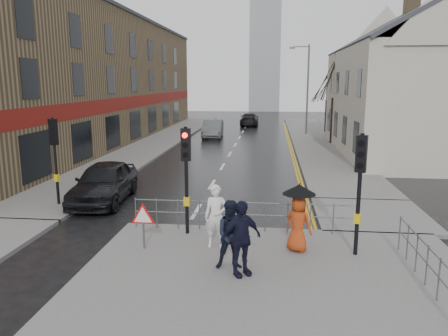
% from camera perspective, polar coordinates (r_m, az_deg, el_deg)
% --- Properties ---
extents(ground, '(120.00, 120.00, 0.00)m').
position_cam_1_polar(ground, '(14.00, -5.77, -9.24)').
color(ground, black).
rests_on(ground, ground).
extents(near_pavement, '(10.00, 9.00, 0.14)m').
position_cam_1_polar(near_pavement, '(10.49, 6.92, -16.17)').
color(near_pavement, '#605E5B').
rests_on(near_pavement, ground).
extents(left_pavement, '(4.00, 44.00, 0.14)m').
position_cam_1_polar(left_pavement, '(37.32, -8.28, 3.71)').
color(left_pavement, '#605E5B').
rests_on(left_pavement, ground).
extents(right_pavement, '(4.00, 40.00, 0.14)m').
position_cam_1_polar(right_pavement, '(38.31, 11.74, 3.79)').
color(right_pavement, '#605E5B').
rests_on(right_pavement, ground).
extents(pavement_bridge_right, '(4.00, 4.20, 0.14)m').
position_cam_1_polar(pavement_bridge_right, '(16.95, 18.67, -5.88)').
color(pavement_bridge_right, '#605E5B').
rests_on(pavement_bridge_right, ground).
extents(building_left_terrace, '(8.00, 42.00, 10.00)m').
position_cam_1_polar(building_left_terrace, '(37.83, -17.13, 10.93)').
color(building_left_terrace, '#7A6446').
rests_on(building_left_terrace, ground).
extents(building_right_cream, '(9.00, 16.40, 10.10)m').
position_cam_1_polar(building_right_cream, '(32.17, 23.23, 10.17)').
color(building_right_cream, beige).
rests_on(building_right_cream, ground).
extents(church_tower, '(5.00, 5.00, 18.00)m').
position_cam_1_polar(church_tower, '(74.94, 5.38, 14.35)').
color(church_tower, '#95989D').
rests_on(church_tower, ground).
extents(traffic_signal_near_left, '(0.28, 0.27, 3.40)m').
position_cam_1_polar(traffic_signal_near_left, '(13.49, -4.97, 0.83)').
color(traffic_signal_near_left, black).
rests_on(traffic_signal_near_left, near_pavement).
extents(traffic_signal_near_right, '(0.34, 0.33, 3.40)m').
position_cam_1_polar(traffic_signal_near_right, '(12.30, 17.36, -0.66)').
color(traffic_signal_near_right, black).
rests_on(traffic_signal_near_right, near_pavement).
extents(traffic_signal_far_left, '(0.34, 0.33, 3.40)m').
position_cam_1_polar(traffic_signal_far_left, '(18.03, -21.26, 2.74)').
color(traffic_signal_far_left, black).
rests_on(traffic_signal_far_left, left_pavement).
extents(guard_railing_front, '(7.14, 0.04, 1.00)m').
position_cam_1_polar(guard_railing_front, '(14.04, 2.52, -5.44)').
color(guard_railing_front, '#595B5E').
rests_on(guard_railing_front, near_pavement).
extents(guard_railing_side, '(0.04, 4.54, 1.00)m').
position_cam_1_polar(guard_railing_side, '(11.47, 25.05, -10.51)').
color(guard_railing_side, '#595B5E').
rests_on(guard_railing_side, near_pavement).
extents(warning_sign, '(0.80, 0.07, 1.35)m').
position_cam_1_polar(warning_sign, '(12.75, -10.53, -6.51)').
color(warning_sign, '#595B5E').
rests_on(warning_sign, near_pavement).
extents(street_lamp, '(1.83, 0.25, 8.00)m').
position_cam_1_polar(street_lamp, '(40.93, 10.64, 10.81)').
color(street_lamp, '#595B5E').
rests_on(street_lamp, right_pavement).
extents(tree_near, '(2.40, 2.40, 6.58)m').
position_cam_1_polar(tree_near, '(35.14, 14.19, 11.32)').
color(tree_near, black).
rests_on(tree_near, right_pavement).
extents(tree_far, '(2.40, 2.40, 5.64)m').
position_cam_1_polar(tree_far, '(43.14, 13.36, 10.33)').
color(tree_far, black).
rests_on(tree_far, right_pavement).
extents(pedestrian_a, '(0.70, 0.48, 1.85)m').
position_cam_1_polar(pedestrian_a, '(12.69, -1.05, -6.30)').
color(pedestrian_a, silver).
rests_on(pedestrian_a, near_pavement).
extents(pedestrian_b, '(0.98, 0.83, 1.80)m').
position_cam_1_polar(pedestrian_b, '(11.28, 1.10, -8.71)').
color(pedestrian_b, black).
rests_on(pedestrian_b, near_pavement).
extents(pedestrian_with_umbrella, '(0.96, 0.96, 1.95)m').
position_cam_1_polar(pedestrian_with_umbrella, '(12.49, 9.69, -5.95)').
color(pedestrian_with_umbrella, '#AE3A14').
rests_on(pedestrian_with_umbrella, near_pavement).
extents(pedestrian_d, '(1.19, 1.01, 1.91)m').
position_cam_1_polar(pedestrian_d, '(10.88, 2.19, -9.16)').
color(pedestrian_d, black).
rests_on(pedestrian_d, near_pavement).
extents(car_parked, '(2.24, 4.94, 1.65)m').
position_cam_1_polar(car_parked, '(18.59, -15.40, -1.79)').
color(car_parked, black).
rests_on(car_parked, ground).
extents(car_mid, '(1.89, 4.79, 1.55)m').
position_cam_1_polar(car_mid, '(38.71, -1.47, 5.15)').
color(car_mid, '#515557').
rests_on(car_mid, ground).
extents(car_far, '(2.02, 4.89, 1.42)m').
position_cam_1_polar(car_far, '(49.23, 3.34, 6.36)').
color(car_far, black).
rests_on(car_far, ground).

